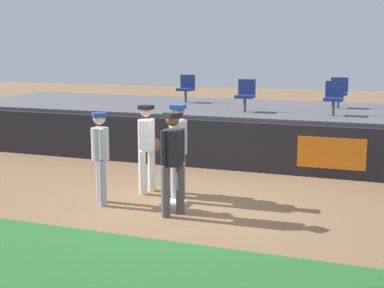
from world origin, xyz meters
TOP-DOWN VIEW (x-y plane):
  - ground_plane at (0.00, 0.00)m, footprint 60.00×60.00m
  - grass_foreground_strip at (0.00, -3.14)m, footprint 18.00×2.80m
  - first_base at (-0.11, -0.02)m, footprint 0.40×0.40m
  - player_fielder_home at (-0.96, 0.67)m, footprint 0.41×0.54m
  - player_runner_visitor at (-1.43, -0.36)m, footprint 0.46×0.46m
  - player_coach_visitor at (-0.19, 0.43)m, footprint 0.35×0.52m
  - player_umpire at (0.10, -0.54)m, footprint 0.47×0.47m
  - field_wall at (0.01, 3.25)m, footprint 18.00×0.26m
  - bleacher_platform at (0.00, 5.82)m, footprint 18.00×4.80m
  - seat_front_center at (0.02, 4.69)m, footprint 0.46×0.44m
  - seat_back_right at (2.23, 6.49)m, footprint 0.47×0.44m
  - seat_back_left at (-2.33, 6.49)m, footprint 0.47×0.44m
  - seat_front_right at (2.26, 4.69)m, footprint 0.45×0.44m

SIDE VIEW (x-z plane):
  - ground_plane at x=0.00m, z-range 0.00..0.00m
  - grass_foreground_strip at x=0.00m, z-range 0.00..0.01m
  - first_base at x=-0.11m, z-range 0.00..0.08m
  - field_wall at x=0.01m, z-range 0.00..1.17m
  - bleacher_platform at x=0.00m, z-range 0.00..1.25m
  - player_runner_visitor at x=-1.43m, z-range 0.14..1.86m
  - player_fielder_home at x=-0.96m, z-range 0.14..1.91m
  - player_umpire at x=0.10m, z-range 0.14..1.95m
  - player_coach_visitor at x=-0.19m, z-range 0.15..1.99m
  - seat_front_right at x=2.26m, z-range 1.30..2.14m
  - seat_front_center at x=0.02m, z-range 1.30..2.14m
  - seat_back_left at x=-2.33m, z-range 1.30..2.14m
  - seat_back_right at x=2.23m, z-range 1.30..2.14m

